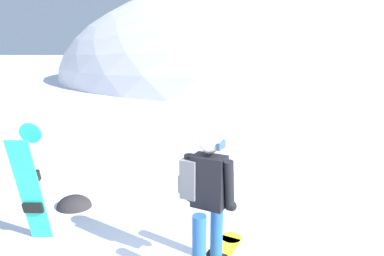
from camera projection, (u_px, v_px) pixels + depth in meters
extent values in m
ellipsoid|color=white|center=(277.00, 76.00, 31.34)|extent=(39.97, 35.97, 17.44)
cylinder|color=yellow|center=(231.00, 238.00, 4.43)|extent=(0.28, 0.28, 0.02)
cylinder|color=#235699|center=(217.00, 229.00, 3.86)|extent=(0.15, 0.15, 0.82)
cylinder|color=#235699|center=(199.00, 251.00, 3.45)|extent=(0.15, 0.15, 0.82)
cube|color=black|center=(209.00, 182.00, 3.49)|extent=(0.42, 0.36, 0.58)
cylinder|color=black|center=(190.00, 178.00, 3.59)|extent=(0.17, 0.20, 0.57)
cylinder|color=black|center=(229.00, 185.00, 3.39)|extent=(0.17, 0.20, 0.57)
sphere|color=black|center=(190.00, 197.00, 3.69)|extent=(0.11, 0.11, 0.11)
sphere|color=black|center=(232.00, 206.00, 3.48)|extent=(0.11, 0.11, 0.11)
cube|color=slate|center=(193.00, 177.00, 3.57)|extent=(0.28, 0.33, 0.44)
cube|color=slate|center=(185.00, 182.00, 3.64)|extent=(0.14, 0.21, 0.20)
sphere|color=#9E7051|center=(210.00, 144.00, 3.39)|extent=(0.21, 0.21, 0.21)
sphere|color=silver|center=(210.00, 141.00, 3.38)|extent=(0.25, 0.25, 0.25)
cube|color=navy|center=(221.00, 145.00, 3.33)|extent=(0.10, 0.17, 0.08)
cube|color=#23B7A3|center=(30.00, 193.00, 4.14)|extent=(0.28, 0.37, 1.49)
cylinder|color=#23B7A3|center=(30.00, 133.00, 4.13)|extent=(0.28, 0.09, 0.28)
cube|color=black|center=(29.00, 176.00, 4.12)|extent=(0.25, 0.10, 0.15)
cube|color=black|center=(33.00, 207.00, 4.22)|extent=(0.25, 0.10, 0.15)
ellipsoid|color=#282628|center=(74.00, 207.00, 5.33)|extent=(0.56, 0.48, 0.39)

